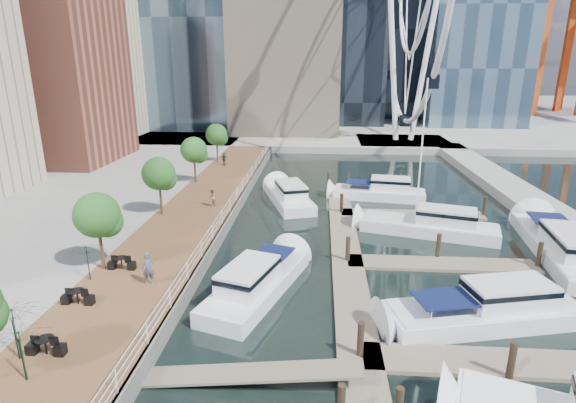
% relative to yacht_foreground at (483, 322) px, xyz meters
% --- Properties ---
extents(ground, '(520.00, 520.00, 0.00)m').
position_rel_yacht_foreground_xyz_m(ground, '(-9.45, -1.35, 0.00)').
color(ground, black).
rests_on(ground, ground).
extents(boardwalk, '(6.00, 60.00, 1.00)m').
position_rel_yacht_foreground_xyz_m(boardwalk, '(-18.45, 13.65, 0.50)').
color(boardwalk, brown).
rests_on(boardwalk, ground).
extents(seawall, '(0.25, 60.00, 1.00)m').
position_rel_yacht_foreground_xyz_m(seawall, '(-15.45, 13.65, 0.50)').
color(seawall, '#595954').
rests_on(seawall, ground).
extents(land_far, '(200.00, 114.00, 1.00)m').
position_rel_yacht_foreground_xyz_m(land_far, '(-9.45, 100.65, 0.50)').
color(land_far, gray).
rests_on(land_far, ground).
extents(breakwater, '(4.00, 60.00, 1.00)m').
position_rel_yacht_foreground_xyz_m(breakwater, '(10.55, 18.65, 0.50)').
color(breakwater, gray).
rests_on(breakwater, ground).
extents(pier, '(14.00, 12.00, 1.00)m').
position_rel_yacht_foreground_xyz_m(pier, '(4.55, 50.65, 0.50)').
color(pier, gray).
rests_on(pier, ground).
extents(railing, '(0.10, 60.00, 1.05)m').
position_rel_yacht_foreground_xyz_m(railing, '(-15.55, 13.65, 1.52)').
color(railing, white).
rests_on(railing, boardwalk).
extents(floating_docks, '(16.00, 34.00, 2.60)m').
position_rel_yacht_foreground_xyz_m(floating_docks, '(-1.48, 8.63, 0.49)').
color(floating_docks, '#6D6051').
rests_on(floating_docks, ground).
extents(street_trees, '(2.60, 42.60, 4.60)m').
position_rel_yacht_foreground_xyz_m(street_trees, '(-20.85, 12.65, 4.29)').
color(street_trees, '#3F2B1C').
rests_on(street_trees, ground).
extents(cafe_tables, '(2.50, 13.70, 0.74)m').
position_rel_yacht_foreground_xyz_m(cafe_tables, '(-19.85, -3.35, 1.37)').
color(cafe_tables, black).
rests_on(cafe_tables, ground).
extents(yacht_foreground, '(11.18, 5.24, 2.15)m').
position_rel_yacht_foreground_xyz_m(yacht_foreground, '(0.00, 0.00, 0.00)').
color(yacht_foreground, silver).
rests_on(yacht_foreground, ground).
extents(pedestrian_near, '(0.74, 0.55, 1.82)m').
position_rel_yacht_foreground_xyz_m(pedestrian_near, '(-17.46, 0.95, 1.91)').
color(pedestrian_near, '#44455A').
rests_on(pedestrian_near, boardwalk).
extents(pedestrian_mid, '(0.66, 0.81, 1.54)m').
position_rel_yacht_foreground_xyz_m(pedestrian_mid, '(-17.31, 14.88, 1.77)').
color(pedestrian_mid, '#85715C').
rests_on(pedestrian_mid, boardwalk).
extents(pedestrian_far, '(0.97, 0.70, 1.54)m').
position_rel_yacht_foreground_xyz_m(pedestrian_far, '(-19.56, 30.60, 1.77)').
color(pedestrian_far, '#2E3239').
rests_on(pedestrian_far, boardwalk).
extents(moored_yachts, '(25.54, 35.91, 11.50)m').
position_rel_yacht_foreground_xyz_m(moored_yachts, '(-0.96, 10.62, 0.00)').
color(moored_yachts, silver).
rests_on(moored_yachts, ground).
extents(cafe_seating, '(4.18, 10.72, 2.35)m').
position_rel_yacht_foreground_xyz_m(cafe_seating, '(-20.18, -4.21, 2.11)').
color(cafe_seating, '#0E3420').
rests_on(cafe_seating, ground).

